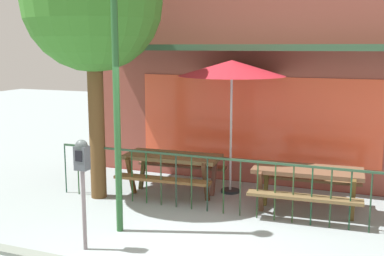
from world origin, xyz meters
TOP-DOWN VIEW (x-y plane):
  - pub_storefront at (0.00, 4.23)m, footprint 7.60×1.23m
  - patio_fence_front at (-0.00, 2.00)m, footprint 6.41×0.04m
  - picnic_table_left at (-1.23, 2.66)m, footprint 1.88×1.47m
  - picnic_table_right at (1.30, 2.56)m, footprint 1.88×1.47m
  - patio_umbrella at (-0.25, 3.20)m, footprint 2.01×2.01m
  - parking_meter_near at (-1.34, -0.09)m, footprint 0.18×0.17m
  - street_tree at (-2.45, 2.00)m, footprint 2.48×2.48m
  - street_lamp at (-1.24, 0.68)m, footprint 0.28×0.28m

SIDE VIEW (x-z plane):
  - picnic_table_left at x=-1.23m, z-range 0.21..1.01m
  - picnic_table_right at x=1.30m, z-range 0.21..1.01m
  - patio_fence_front at x=0.00m, z-range 0.18..1.15m
  - parking_meter_near at x=-1.34m, z-range 0.42..1.98m
  - patio_umbrella at x=-0.25m, z-range 1.11..3.65m
  - pub_storefront at x=0.00m, z-range -0.01..5.26m
  - street_lamp at x=-1.24m, z-range 0.62..4.85m
  - street_tree at x=-2.45m, z-range 1.14..5.95m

